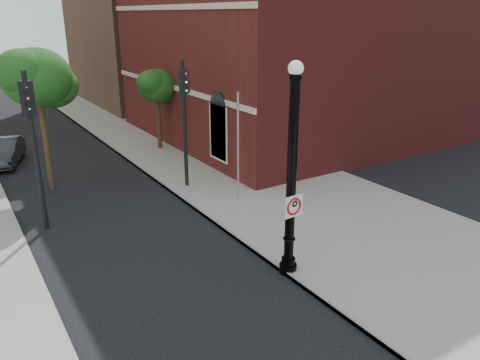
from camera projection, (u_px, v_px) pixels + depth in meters
ground at (227, 298)px, 12.52m from camera, size 120.00×120.00×0.00m
sidewalk_right at (227, 164)px, 23.48m from camera, size 8.00×60.00×0.12m
curb_edge at (154, 178)px, 21.48m from camera, size 0.10×60.00×0.14m
brick_wall_building at (329, 29)px, 29.63m from camera, size 22.30×16.30×12.50m
bg_building_tan_b at (208, 16)px, 42.10m from camera, size 22.00×14.00×14.00m
lamppost at (291, 183)px, 12.83m from camera, size 0.52×0.52×6.09m
no_parking_sign at (294, 206)px, 12.92m from camera, size 0.65×0.10×0.65m
parked_car at (5, 152)px, 23.52m from camera, size 2.51×4.12×1.28m
traffic_signal_left at (32, 126)px, 15.36m from camera, size 0.42×0.48×5.52m
traffic_signal_right at (184, 104)px, 19.26m from camera, size 0.44×0.48×5.44m
utility_pole at (238, 149)px, 18.22m from camera, size 0.09×0.09×4.44m
street_tree_a at (38, 79)px, 18.87m from camera, size 3.31×2.99×5.96m
street_tree_c at (157, 87)px, 25.04m from camera, size 2.47×2.23×4.44m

